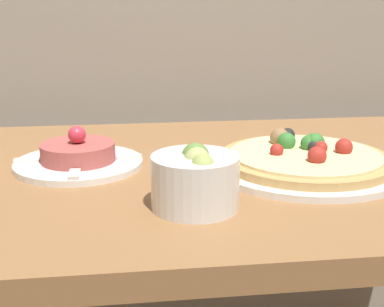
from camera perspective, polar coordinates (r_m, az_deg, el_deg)
dining_table at (r=0.90m, az=1.48°, el=-8.87°), size 1.21×0.66×0.77m
pizza_plate at (r=0.86m, az=11.94°, el=-0.71°), size 0.30×0.30×0.05m
tartare_plate at (r=0.87m, az=-12.03°, el=-0.40°), size 0.20×0.20×0.07m
small_bowl at (r=0.68m, az=0.38°, el=-2.75°), size 0.11×0.11×0.08m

